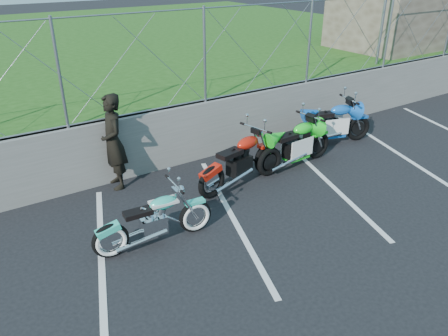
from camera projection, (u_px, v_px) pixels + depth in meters
ground at (266, 243)px, 7.08m from camera, size 90.00×90.00×0.00m
retaining_wall at (167, 138)px, 9.42m from camera, size 30.00×0.22×1.30m
grass_field at (50, 58)px, 16.93m from camera, size 30.00×20.00×1.30m
stone_building at (405, 19)px, 15.46m from camera, size 5.00×3.00×1.80m
chain_link_fence at (162, 61)px, 8.70m from camera, size 28.00×0.03×2.00m
sign_pole at (384, 11)px, 12.36m from camera, size 0.08×0.08×3.00m
parking_lines at (283, 197)px, 8.42m from camera, size 18.29×4.31×0.01m
cruiser_turquoise at (156, 222)px, 6.91m from camera, size 2.01×0.63×1.00m
naked_orange at (241, 162)px, 8.73m from camera, size 2.21×0.75×1.11m
sportbike_green at (296, 146)px, 9.48m from camera, size 2.13×0.76×1.10m
sportbike_blue at (333, 125)px, 10.65m from camera, size 2.10×0.84×1.11m
person_standing at (113, 142)px, 8.43m from camera, size 0.52×0.73×1.91m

